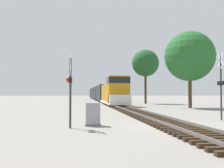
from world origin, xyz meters
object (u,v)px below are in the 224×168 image
tree_far_right (190,56)px  freight_train (100,93)px  crossing_signal_far (221,84)px  crossing_signal_near (70,83)px  relay_cabinet (93,114)px  tree_mid_background (145,63)px

tree_far_right → freight_train: bearing=102.4°
freight_train → crossing_signal_far: crossing_signal_far is taller
crossing_signal_near → relay_cabinet: 2.38m
relay_cabinet → tree_mid_background: 34.35m
freight_train → relay_cabinet: 56.91m
crossing_signal_near → tree_far_right: bearing=139.4°
tree_far_right → crossing_signal_far: bearing=-105.6°
crossing_signal_near → tree_far_right: 23.46m
relay_cabinet → tree_mid_background: bearing=70.6°
relay_cabinet → tree_far_right: 22.35m
tree_mid_background → freight_train: bearing=104.9°
crossing_signal_far → relay_cabinet: size_ratio=3.56×
freight_train → tree_mid_background: tree_mid_background is taller
tree_far_right → tree_mid_background: (-2.10, 14.83, 0.78)m
relay_cabinet → freight_train: bearing=85.4°
tree_mid_background → tree_far_right: bearing=-81.9°
freight_train → tree_mid_background: size_ratio=7.67×
freight_train → crossing_signal_far: bearing=-85.2°
freight_train → tree_far_right: (8.73, -39.78, 4.74)m
crossing_signal_near → relay_cabinet: crossing_signal_near is taller
relay_cabinet → crossing_signal_near: bearing=-143.7°
crossing_signal_near → tree_mid_background: size_ratio=0.40×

